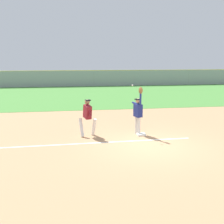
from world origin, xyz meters
name	(u,v)px	position (x,y,z in m)	size (l,w,h in m)	color
ground_plane	(149,145)	(0.00, 0.00, 0.00)	(77.83, 77.83, 0.00)	tan
outfield_grass	(102,94)	(0.00, 16.70, 0.01)	(52.44, 17.04, 0.01)	#478438
chalk_foul_line	(53,145)	(-3.93, 0.62, 0.00)	(12.00, 0.10, 0.01)	white
first_base	(141,134)	(0.07, 1.52, 0.04)	(0.38, 0.38, 0.08)	white
fielder	(138,111)	(-0.05, 1.70, 1.12)	(0.37, 0.89, 2.28)	silver
runner	(87,115)	(-2.42, 1.76, 1.00)	(0.86, 0.83, 1.72)	white
baseball	(132,85)	(-0.38, 1.53, 2.36)	(0.07, 0.07, 0.07)	white
outfield_fence	(94,78)	(0.00, 25.22, 1.04)	(52.52, 0.08, 2.08)	#93999E
parked_car_silver	(17,80)	(-10.43, 29.17, 0.67)	(4.48, 2.27, 1.25)	#B7B7BC
parked_car_red	(53,80)	(-5.44, 28.68, 0.67)	(4.56, 2.44, 1.25)	#B21E1E
parked_car_white	(83,79)	(-1.15, 29.15, 0.67)	(4.50, 2.31, 1.25)	white
parked_car_tan	(117,79)	(3.78, 29.33, 0.67)	(4.55, 2.42, 1.25)	tan
parked_car_blue	(146,79)	(7.99, 28.57, 0.67)	(4.53, 2.37, 1.25)	#23389E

